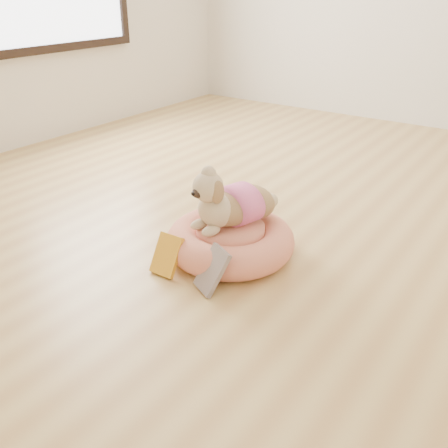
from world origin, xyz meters
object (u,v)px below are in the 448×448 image
Objects in this scene: dog at (230,192)px; book_white at (212,270)px; pet_bed at (230,241)px; book_yellow at (167,255)px.

dog is 2.15× the size of book_white.
pet_bed is 1.40× the size of dog.
book_yellow is (-0.14, -0.28, 0.01)m from pet_bed.
dog reaches higher than pet_bed.
pet_bed is 0.31m from book_yellow.
book_white is at bearing -70.15° from pet_bed.
dog is at bearing 65.02° from book_yellow.
dog is (-0.01, 0.01, 0.23)m from pet_bed.
book_yellow is at bearing -96.82° from dog.
pet_bed is 0.29m from book_white.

